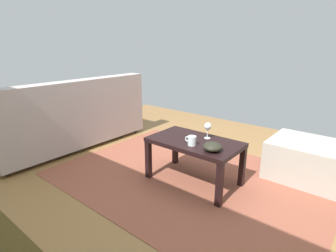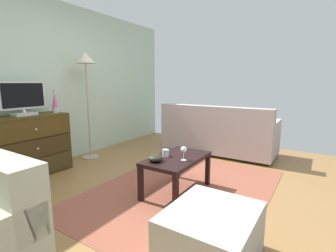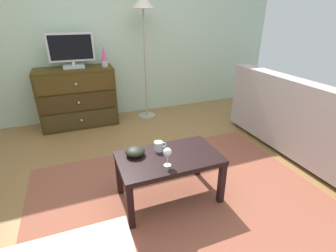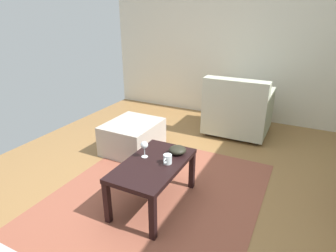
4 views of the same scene
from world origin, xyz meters
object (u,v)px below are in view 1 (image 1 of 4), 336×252
at_px(mug, 192,141).
at_px(coffee_table, 194,146).
at_px(wine_glass, 208,127).
at_px(ottoman, 307,160).
at_px(couch_large, 69,120).
at_px(bowl_decorative, 212,147).

bearing_deg(mug, coffee_table, -68.21).
xyz_separation_m(wine_glass, ottoman, (-0.77, -0.65, -0.36)).
relative_size(couch_large, ottoman, 2.84).
bearing_deg(coffee_table, ottoman, -137.01).
distance_m(wine_glass, ottoman, 1.07).
bearing_deg(coffee_table, mug, 111.79).
relative_size(coffee_table, wine_glass, 5.46).
bearing_deg(ottoman, coffee_table, 42.99).
distance_m(coffee_table, bowl_decorative, 0.30).
bearing_deg(ottoman, mug, 48.85).
relative_size(coffee_table, bowl_decorative, 5.20).
relative_size(bowl_decorative, ottoman, 0.24).
xyz_separation_m(coffee_table, ottoman, (-0.83, -0.78, -0.18)).
bearing_deg(bowl_decorative, coffee_table, -24.79).
bearing_deg(mug, wine_glass, -93.34).
distance_m(wine_glass, bowl_decorative, 0.32).
xyz_separation_m(wine_glass, bowl_decorative, (-0.20, 0.24, -0.08)).
bearing_deg(mug, ottoman, -131.15).
xyz_separation_m(wine_glass, couch_large, (1.90, 0.33, -0.20)).
relative_size(coffee_table, couch_large, 0.43).
xyz_separation_m(bowl_decorative, couch_large, (2.10, 0.08, -0.12)).
relative_size(wine_glass, bowl_decorative, 0.95).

